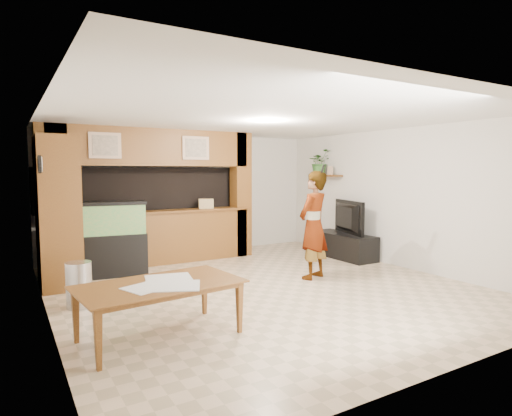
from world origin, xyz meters
TOP-DOWN VIEW (x-y plane):
  - floor at (0.00, 0.00)m, footprint 6.50×6.50m
  - ceiling at (0.00, 0.00)m, footprint 6.50×6.50m
  - wall_back at (0.00, 3.25)m, footprint 6.00×0.00m
  - wall_left at (-3.00, 0.00)m, footprint 0.00×6.50m
  - wall_right at (3.00, 0.00)m, footprint 0.00×6.50m
  - partition at (-0.95, 2.64)m, footprint 4.20×0.99m
  - wall_clock at (-2.97, 1.00)m, footprint 0.05×0.25m
  - wall_shelf at (2.85, 1.95)m, footprint 0.25×0.90m
  - pantry_cabinet at (-2.70, 1.68)m, footprint 0.59×0.96m
  - trash_can at (-2.60, 0.40)m, footprint 0.33×0.33m
  - aquarium at (-1.85, 1.95)m, footprint 1.16×0.44m
  - tv_stand at (2.65, 1.10)m, footprint 0.56×1.52m
  - television at (2.65, 1.10)m, footprint 0.48×1.20m
  - photo_frame at (2.85, 1.78)m, footprint 0.05×0.14m
  - potted_plant at (2.82, 2.13)m, footprint 0.57×0.51m
  - person at (1.03, 0.06)m, footprint 0.77×0.65m
  - microphone at (1.08, -0.10)m, footprint 0.03×0.09m
  - dining_table at (-2.00, -1.18)m, footprint 1.81×1.13m
  - newspaper_a at (-1.94, -1.34)m, footprint 0.72×0.63m
  - newspaper_b at (-2.13, -1.25)m, footprint 0.62×0.53m
  - newspaper_c at (-1.85, -0.98)m, footprint 0.56×0.46m
  - counter_box at (0.14, 2.45)m, footprint 0.35×0.29m

SIDE VIEW (x-z plane):
  - floor at x=0.00m, z-range 0.00..0.00m
  - tv_stand at x=2.65m, z-range 0.00..0.51m
  - dining_table at x=-2.00m, z-range 0.00..0.60m
  - trash_can at x=-2.60m, z-range 0.00..0.61m
  - newspaper_b at x=-2.13m, z-range 0.60..0.61m
  - newspaper_c at x=-1.85m, z-range 0.60..0.61m
  - newspaper_a at x=-1.94m, z-range 0.60..0.61m
  - aquarium at x=-1.85m, z-range -0.01..1.27m
  - television at x=2.65m, z-range 0.51..1.20m
  - person at x=1.03m, z-range 0.00..1.81m
  - counter_box at x=0.14m, z-range 1.04..1.24m
  - pantry_cabinet at x=-2.70m, z-range 0.00..2.34m
  - wall_back at x=0.00m, z-range -1.70..4.30m
  - wall_left at x=-3.00m, z-range -1.95..4.55m
  - wall_right at x=3.00m, z-range -1.95..4.55m
  - partition at x=-0.95m, z-range 0.01..2.61m
  - wall_shelf at x=2.85m, z-range 1.68..1.72m
  - photo_frame at x=2.85m, z-range 1.72..1.91m
  - microphone at x=1.08m, z-range 1.77..1.91m
  - wall_clock at x=-2.97m, z-range 1.77..2.02m
  - potted_plant at x=2.82m, z-range 1.72..2.29m
  - ceiling at x=0.00m, z-range 2.60..2.60m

